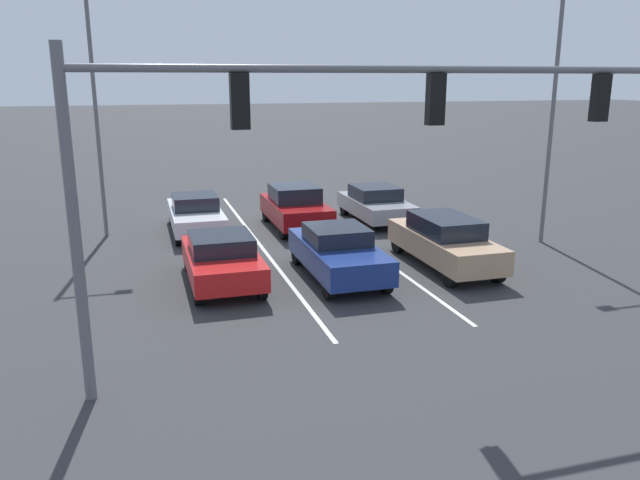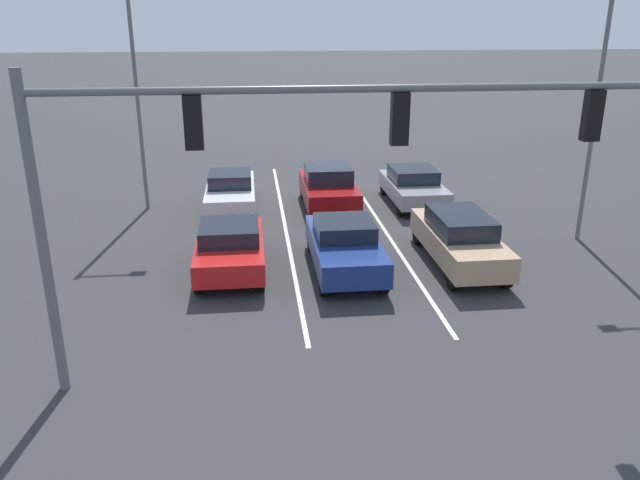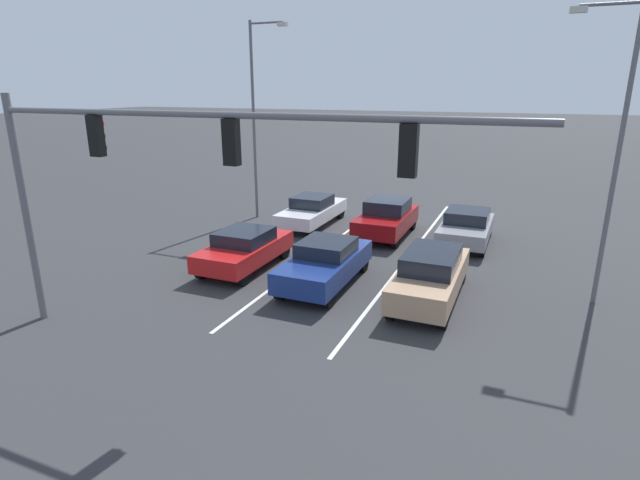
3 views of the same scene
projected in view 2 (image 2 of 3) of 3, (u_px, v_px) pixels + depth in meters
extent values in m
plane|color=#333335|center=(323.00, 202.00, 24.74)|extent=(240.00, 240.00, 0.00)
cube|color=silver|center=(379.00, 222.00, 22.35)|extent=(0.12, 17.49, 0.01)
cube|color=silver|center=(285.00, 225.00, 21.99)|extent=(0.12, 17.49, 0.01)
cube|color=navy|center=(345.00, 249.00, 17.86)|extent=(1.85, 4.45, 0.69)
cube|color=black|center=(344.00, 228.00, 17.80)|extent=(1.63, 1.77, 0.47)
cube|color=red|center=(355.00, 219.00, 19.92)|extent=(0.24, 0.06, 0.12)
cube|color=red|center=(314.00, 221.00, 19.78)|extent=(0.24, 0.06, 0.12)
cylinder|color=black|center=(383.00, 281.00, 16.53)|extent=(0.22, 0.66, 0.66)
cylinder|color=black|center=(324.00, 284.00, 16.36)|extent=(0.22, 0.66, 0.66)
cylinder|color=black|center=(362.00, 240.00, 19.60)|extent=(0.22, 0.66, 0.66)
cylinder|color=black|center=(312.00, 242.00, 19.43)|extent=(0.22, 0.66, 0.66)
cube|color=tan|center=(459.00, 242.00, 18.36)|extent=(1.72, 4.77, 0.71)
cube|color=black|center=(461.00, 222.00, 18.15)|extent=(1.51, 2.37, 0.53)
cube|color=red|center=(454.00, 212.00, 20.56)|extent=(0.24, 0.06, 0.12)
cube|color=red|center=(419.00, 214.00, 20.43)|extent=(0.24, 0.06, 0.12)
cylinder|color=black|center=(506.00, 276.00, 16.86)|extent=(0.22, 0.65, 0.65)
cylinder|color=black|center=(453.00, 278.00, 16.71)|extent=(0.22, 0.65, 0.65)
cylinder|color=black|center=(462.00, 233.00, 20.25)|extent=(0.22, 0.65, 0.65)
cylinder|color=black|center=(418.00, 234.00, 20.10)|extent=(0.22, 0.65, 0.65)
cube|color=red|center=(230.00, 250.00, 17.87)|extent=(1.89, 4.14, 0.62)
cube|color=black|center=(229.00, 232.00, 17.70)|extent=(1.66, 1.86, 0.46)
cube|color=red|center=(252.00, 222.00, 19.79)|extent=(0.24, 0.06, 0.12)
cube|color=red|center=(210.00, 224.00, 19.65)|extent=(0.24, 0.06, 0.12)
cylinder|color=black|center=(260.00, 279.00, 16.67)|extent=(0.22, 0.66, 0.66)
cylinder|color=black|center=(199.00, 282.00, 16.49)|extent=(0.22, 0.66, 0.66)
cylinder|color=black|center=(258.00, 241.00, 19.45)|extent=(0.22, 0.66, 0.66)
cylinder|color=black|center=(205.00, 243.00, 19.28)|extent=(0.22, 0.66, 0.66)
cube|color=silver|center=(231.00, 193.00, 23.78)|extent=(1.80, 4.63, 0.58)
cube|color=black|center=(230.00, 179.00, 23.59)|extent=(1.58, 1.77, 0.51)
cube|color=red|center=(247.00, 175.00, 25.93)|extent=(0.24, 0.06, 0.12)
cube|color=red|center=(216.00, 175.00, 25.79)|extent=(0.24, 0.06, 0.12)
cylinder|color=black|center=(252.00, 213.00, 22.33)|extent=(0.22, 0.66, 0.66)
cylinder|color=black|center=(208.00, 214.00, 22.17)|extent=(0.22, 0.66, 0.66)
cylinder|color=black|center=(251.00, 188.00, 25.58)|extent=(0.22, 0.66, 0.66)
cylinder|color=black|center=(213.00, 189.00, 25.42)|extent=(0.22, 0.66, 0.66)
cube|color=gray|center=(413.00, 189.00, 24.33)|extent=(1.91, 4.16, 0.60)
cube|color=black|center=(413.00, 174.00, 24.29)|extent=(1.68, 1.88, 0.50)
cube|color=red|center=(417.00, 172.00, 26.26)|extent=(0.24, 0.06, 0.12)
cube|color=red|center=(386.00, 173.00, 26.12)|extent=(0.24, 0.06, 0.12)
cylinder|color=black|center=(445.00, 206.00, 23.11)|extent=(0.22, 0.64, 0.64)
cylinder|color=black|center=(401.00, 208.00, 22.94)|extent=(0.22, 0.64, 0.64)
cylinder|color=black|center=(423.00, 186.00, 25.93)|extent=(0.22, 0.64, 0.64)
cylinder|color=black|center=(384.00, 187.00, 25.76)|extent=(0.22, 0.64, 0.64)
cube|color=maroon|center=(329.00, 191.00, 23.78)|extent=(1.93, 4.24, 0.70)
cube|color=black|center=(328.00, 173.00, 23.69)|extent=(1.69, 1.92, 0.58)
cube|color=red|center=(338.00, 173.00, 25.73)|extent=(0.24, 0.06, 0.12)
cube|color=red|center=(306.00, 174.00, 25.59)|extent=(0.24, 0.06, 0.12)
cylinder|color=black|center=(357.00, 210.00, 22.55)|extent=(0.22, 0.68, 0.68)
cylinder|color=black|center=(311.00, 212.00, 22.38)|extent=(0.22, 0.68, 0.68)
cylinder|color=black|center=(344.00, 189.00, 25.41)|extent=(0.22, 0.68, 0.68)
cylinder|color=black|center=(303.00, 190.00, 25.23)|extent=(0.22, 0.68, 0.68)
cylinder|color=slate|center=(42.00, 242.00, 11.31)|extent=(0.20, 0.20, 6.14)
cylinder|color=slate|center=(390.00, 88.00, 11.09)|extent=(12.68, 0.14, 0.14)
cube|color=black|center=(592.00, 116.00, 11.69)|extent=(0.32, 0.22, 0.95)
sphere|color=red|center=(590.00, 99.00, 11.74)|extent=(0.20, 0.20, 0.20)
sphere|color=#4C420C|center=(588.00, 114.00, 11.84)|extent=(0.20, 0.20, 0.20)
sphere|color=#0A3814|center=(586.00, 129.00, 11.94)|extent=(0.20, 0.20, 0.20)
cube|color=black|center=(400.00, 119.00, 11.30)|extent=(0.32, 0.22, 0.95)
sphere|color=red|center=(398.00, 102.00, 11.35)|extent=(0.20, 0.20, 0.20)
sphere|color=#4C420C|center=(398.00, 118.00, 11.45)|extent=(0.20, 0.20, 0.20)
sphere|color=#0A3814|center=(397.00, 133.00, 11.54)|extent=(0.20, 0.20, 0.20)
cube|color=black|center=(193.00, 123.00, 10.90)|extent=(0.32, 0.22, 0.95)
sphere|color=red|center=(193.00, 105.00, 10.96)|extent=(0.20, 0.20, 0.20)
sphere|color=#4C420C|center=(194.00, 121.00, 11.05)|extent=(0.20, 0.20, 0.20)
sphere|color=#0A3814|center=(195.00, 137.00, 11.15)|extent=(0.20, 0.20, 0.20)
cylinder|color=slate|center=(136.00, 86.00, 22.43)|extent=(0.14, 0.14, 9.19)
cylinder|color=slate|center=(596.00, 109.00, 19.24)|extent=(0.14, 0.14, 8.51)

